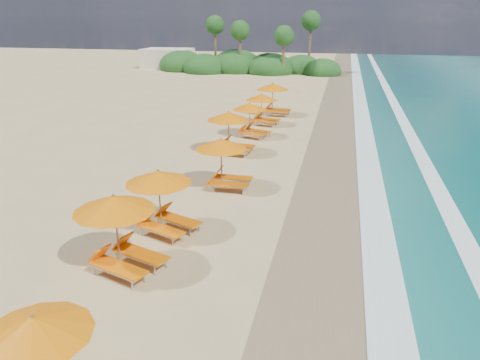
{
  "coord_description": "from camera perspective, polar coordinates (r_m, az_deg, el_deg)",
  "views": [
    {
      "loc": [
        3.84,
        -16.88,
        7.62
      ],
      "look_at": [
        0.0,
        0.0,
        1.2
      ],
      "focal_mm": 33.58,
      "sensor_mm": 36.0,
      "label": 1
    }
  ],
  "objects": [
    {
      "name": "station_5",
      "position": [
        20.48,
        -1.88,
        2.52
      ],
      "size": [
        2.59,
        2.38,
        2.42
      ],
      "rotation": [
        0.0,
        0.0,
        -0.0
      ],
      "color": "olive",
      "rests_on": "ground"
    },
    {
      "name": "station_9",
      "position": [
        36.15,
        4.45,
        10.47
      ],
      "size": [
        2.93,
        2.74,
        2.6
      ],
      "rotation": [
        0.0,
        0.0,
        -0.07
      ],
      "color": "olive",
      "rests_on": "ground"
    },
    {
      "name": "station_3",
      "position": [
        14.32,
        -14.88,
        -6.02
      ],
      "size": [
        3.25,
        3.17,
        2.55
      ],
      "rotation": [
        0.0,
        0.0,
        -0.32
      ],
      "color": "olive",
      "rests_on": "ground"
    },
    {
      "name": "station_4",
      "position": [
        16.48,
        -9.7,
        -2.26
      ],
      "size": [
        3.15,
        3.1,
        2.44
      ],
      "rotation": [
        0.0,
        0.0,
        -0.36
      ],
      "color": "olive",
      "rests_on": "ground"
    },
    {
      "name": "station_2",
      "position": [
        10.22,
        -23.23,
        -20.0
      ],
      "size": [
        2.48,
        2.3,
        2.28
      ],
      "rotation": [
        0.0,
        0.0,
        0.03
      ],
      "color": "olive",
      "rests_on": "ground"
    },
    {
      "name": "beach_building",
      "position": [
        70.12,
        -9.18,
        15.01
      ],
      "size": [
        7.0,
        5.0,
        2.8
      ],
      "primitive_type": "cube",
      "color": "beige",
      "rests_on": "ground"
    },
    {
      "name": "treeline",
      "position": [
        64.24,
        0.37,
        14.43
      ],
      "size": [
        25.8,
        8.8,
        9.74
      ],
      "color": "#163D14",
      "rests_on": "ground"
    },
    {
      "name": "station_8",
      "position": [
        32.86,
        3.03,
        9.21
      ],
      "size": [
        2.78,
        2.67,
        2.3
      ],
      "rotation": [
        0.0,
        0.0,
        -0.2
      ],
      "color": "olive",
      "rests_on": "ground"
    },
    {
      "name": "surf_foam",
      "position": [
        18.73,
        20.49,
        -4.95
      ],
      "size": [
        4.0,
        160.0,
        0.01
      ],
      "color": "white",
      "rests_on": "ground"
    },
    {
      "name": "wet_sand",
      "position": [
        18.52,
        12.19,
        -4.42
      ],
      "size": [
        4.0,
        160.0,
        0.01
      ],
      "primitive_type": "cube",
      "color": "#83704E",
      "rests_on": "ground"
    },
    {
      "name": "ground",
      "position": [
        18.92,
        0.0,
        -3.41
      ],
      "size": [
        160.0,
        160.0,
        0.0
      ],
      "primitive_type": "plane",
      "color": "tan",
      "rests_on": "ground"
    },
    {
      "name": "station_7",
      "position": [
        29.45,
        1.54,
        7.92
      ],
      "size": [
        2.92,
        2.86,
        2.3
      ],
      "rotation": [
        0.0,
        0.0,
        -0.32
      ],
      "color": "olive",
      "rests_on": "ground"
    },
    {
      "name": "station_6",
      "position": [
        25.78,
        -1.07,
        6.39
      ],
      "size": [
        2.9,
        2.73,
        2.5
      ],
      "rotation": [
        0.0,
        0.0,
        -0.12
      ],
      "color": "olive",
      "rests_on": "ground"
    }
  ]
}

